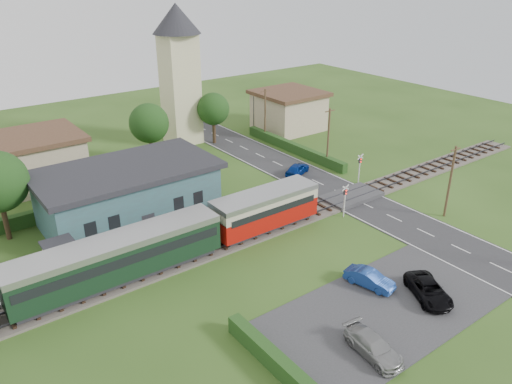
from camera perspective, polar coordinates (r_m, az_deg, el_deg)
ground at (r=44.32m, az=3.77°, el=-4.90°), size 120.00×120.00×0.00m
railway_track at (r=45.61m, az=2.16°, el=-3.79°), size 76.00×3.20×0.49m
road at (r=50.68m, az=12.47°, el=-1.46°), size 6.00×70.00×0.05m
car_park at (r=36.50m, az=14.40°, el=-12.87°), size 17.00×9.00×0.08m
crossing_deck at (r=51.77m, az=10.85°, el=-0.48°), size 6.20×3.40×0.45m
platform at (r=43.36m, az=-10.99°, el=-5.72°), size 30.00×3.00×0.45m
equipment_hut at (r=40.45m, az=-21.40°, el=-6.99°), size 2.30×2.30×2.55m
station_building at (r=47.03m, az=-14.38°, el=-0.17°), size 16.00×9.00×5.30m
train at (r=37.56m, az=-19.98°, el=-8.54°), size 43.20×2.90×3.40m
church_tower at (r=65.73m, az=-8.81°, el=14.18°), size 6.00×6.00×17.60m
house_west at (r=58.33m, az=-24.38°, el=3.33°), size 10.80×8.80×5.50m
house_east at (r=72.37m, az=3.76°, el=9.33°), size 8.80×8.80×5.50m
hedge_carpark at (r=30.77m, az=2.39°, el=-18.91°), size 0.80×9.00×1.20m
hedge_roadside at (r=63.62m, az=4.33°, el=5.07°), size 0.80×18.00×1.20m
hedge_station at (r=51.73m, az=-16.12°, el=-0.55°), size 22.00×0.80×1.30m
tree_b at (r=59.55m, az=-12.13°, el=7.68°), size 4.60×4.60×7.34m
tree_c at (r=65.85m, az=-4.91°, el=9.42°), size 4.20×4.20×6.78m
utility_pole_b at (r=49.23m, az=21.31°, el=1.19°), size 1.40×0.22×7.00m
utility_pole_c at (r=58.50m, az=8.26°, el=6.25°), size 1.40×0.22×7.00m
utility_pole_d at (r=67.13m, az=1.04°, el=8.89°), size 1.40×0.22×7.00m
crossing_signal_near at (r=47.08m, az=10.14°, el=-0.48°), size 0.84×0.28×3.28m
crossing_signal_far at (r=54.98m, az=11.78°, el=3.12°), size 0.84×0.28×3.28m
streetlamp_east at (r=72.19m, az=-0.26°, el=9.54°), size 0.30×0.30×5.15m
car_on_road at (r=56.60m, az=4.75°, el=2.64°), size 4.16×3.02×1.32m
car_park_blue at (r=38.17m, az=12.84°, el=-9.63°), size 2.19×3.97×1.24m
car_park_silver at (r=32.41m, az=13.27°, el=-16.79°), size 2.13×4.39×1.23m
car_park_dark at (r=38.12m, az=19.12°, el=-10.54°), size 3.89×4.92×1.24m
pedestrian_near at (r=45.32m, az=-3.78°, el=-2.45°), size 0.61×0.45×1.54m
pedestrian_far at (r=40.91m, az=-20.90°, el=-7.27°), size 0.86×0.98×1.68m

